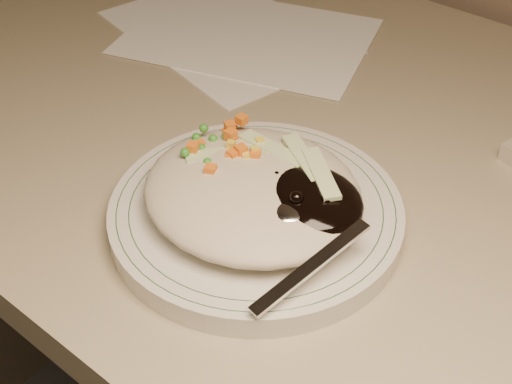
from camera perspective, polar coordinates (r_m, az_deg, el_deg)
The scene contains 5 objects.
desk at distance 0.84m, azimuth 11.67°, elevation -9.72°, with size 1.40×0.70×0.74m.
plate at distance 0.63m, azimuth 0.00°, elevation -1.82°, with size 0.26×0.26×0.02m, color silver.
plate_rim at distance 0.62m, azimuth -0.00°, elevation -1.13°, with size 0.24×0.24×0.00m.
meal at distance 0.60m, azimuth 0.27°, elevation 0.21°, with size 0.20×0.19×0.05m.
papers at distance 0.93m, azimuth -1.52°, elevation 12.53°, with size 0.38×0.29×0.00m.
Camera 1 is at (0.21, 0.87, 1.17)m, focal length 50.00 mm.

